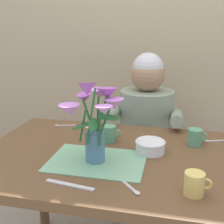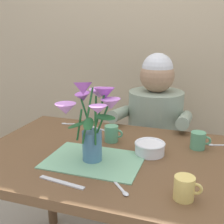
{
  "view_description": "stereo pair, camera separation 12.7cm",
  "coord_description": "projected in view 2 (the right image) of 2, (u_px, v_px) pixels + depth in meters",
  "views": [
    {
      "loc": [
        0.25,
        -1.14,
        1.29
      ],
      "look_at": [
        -0.02,
        0.05,
        0.92
      ],
      "focal_mm": 45.97,
      "sensor_mm": 36.0,
      "label": 1
    },
    {
      "loc": [
        0.37,
        -1.11,
        1.29
      ],
      "look_at": [
        -0.02,
        0.05,
        0.92
      ],
      "focal_mm": 45.97,
      "sensor_mm": 36.0,
      "label": 2
    }
  ],
  "objects": [
    {
      "name": "dining_table",
      "position": [
        112.0,
        174.0,
        1.3
      ],
      "size": [
        1.2,
        0.8,
        0.74
      ],
      "color": "brown",
      "rests_on": "ground_plane"
    },
    {
      "name": "tea_cup",
      "position": [
        198.0,
        140.0,
        1.32
      ],
      "size": [
        0.09,
        0.07,
        0.08
      ],
      "color": "#569970",
      "rests_on": "dining_table"
    },
    {
      "name": "coffee_cup",
      "position": [
        185.0,
        188.0,
        0.93
      ],
      "size": [
        0.09,
        0.07,
        0.08
      ],
      "color": "#E5C666",
      "rests_on": "dining_table"
    },
    {
      "name": "spoon_3",
      "position": [
        96.0,
        128.0,
        1.59
      ],
      "size": [
        0.12,
        0.05,
        0.01
      ],
      "color": "silver",
      "rests_on": "dining_table"
    },
    {
      "name": "striped_placemat",
      "position": [
        94.0,
        160.0,
        1.21
      ],
      "size": [
        0.4,
        0.28,
        0.0
      ],
      "primitive_type": "cube",
      "color": "#7AB289",
      "rests_on": "dining_table"
    },
    {
      "name": "seated_person",
      "position": [
        154.0,
        142.0,
        1.86
      ],
      "size": [
        0.45,
        0.47,
        1.14
      ],
      "rotation": [
        0.0,
        0.0,
        -0.07
      ],
      "color": "#4C4C56",
      "rests_on": "ground_plane"
    },
    {
      "name": "flower_vase",
      "position": [
        92.0,
        116.0,
        1.15
      ],
      "size": [
        0.26,
        0.24,
        0.35
      ],
      "color": "teal",
      "rests_on": "dining_table"
    },
    {
      "name": "spoon_0",
      "position": [
        216.0,
        145.0,
        1.37
      ],
      "size": [
        0.12,
        0.05,
        0.01
      ],
      "color": "silver",
      "rests_on": "dining_table"
    },
    {
      "name": "spoon_1",
      "position": [
        122.0,
        190.0,
        0.99
      ],
      "size": [
        0.09,
        0.1,
        0.01
      ],
      "color": "silver",
      "rests_on": "dining_table"
    },
    {
      "name": "ceramic_mug",
      "position": [
        112.0,
        134.0,
        1.41
      ],
      "size": [
        0.09,
        0.07,
        0.08
      ],
      "color": "#569970",
      "rests_on": "dining_table"
    },
    {
      "name": "wood_panel_backdrop",
      "position": [
        158.0,
        31.0,
        2.08
      ],
      "size": [
        4.0,
        0.1,
        2.5
      ],
      "primitive_type": "cube",
      "color": "tan",
      "rests_on": "ground_plane"
    },
    {
      "name": "ceramic_bowl",
      "position": [
        150.0,
        148.0,
        1.27
      ],
      "size": [
        0.14,
        0.14,
        0.06
      ],
      "color": "white",
      "rests_on": "dining_table"
    },
    {
      "name": "dinner_knife",
      "position": [
        62.0,
        182.0,
        1.04
      ],
      "size": [
        0.19,
        0.04,
        0.0
      ],
      "primitive_type": "cube",
      "rotation": [
        0.0,
        0.0,
        -0.14
      ],
      "color": "silver",
      "rests_on": "dining_table"
    },
    {
      "name": "spoon_2",
      "position": [
        68.0,
        124.0,
        1.66
      ],
      "size": [
        0.12,
        0.05,
        0.01
      ],
      "color": "silver",
      "rests_on": "dining_table"
    }
  ]
}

